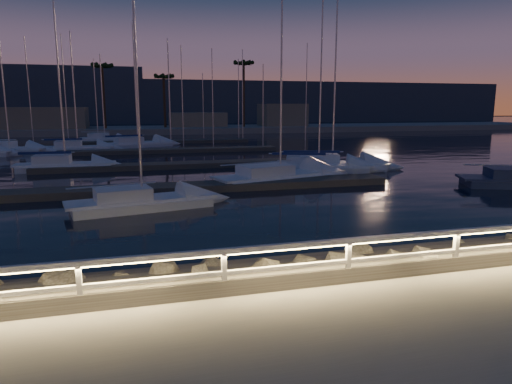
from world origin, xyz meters
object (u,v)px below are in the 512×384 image
at_px(sailboat_g, 316,165).
at_px(sailboat_m, 104,139).
at_px(sailboat_n, 76,147).
at_px(sailboat_e, 63,165).
at_px(sailboat_k, 136,143).
at_px(guard_rail, 306,254).
at_px(sailboat_h, 277,176).
at_px(sailboat_b, 138,201).
at_px(sailboat_j, 8,149).
at_px(sailboat_c, 329,164).

bearing_deg(sailboat_g, sailboat_m, 137.54).
height_order(sailboat_g, sailboat_n, sailboat_g).
xyz_separation_m(sailboat_e, sailboat_k, (5.47, 18.90, 0.00)).
distance_m(guard_rail, sailboat_m, 55.42).
xyz_separation_m(sailboat_g, sailboat_h, (-4.30, -4.09, 0.02)).
distance_m(sailboat_g, sailboat_m, 37.27).
bearing_deg(guard_rail, sailboat_b, 106.74).
relative_size(sailboat_h, sailboat_j, 1.12).
relative_size(guard_rail, sailboat_c, 3.17).
relative_size(sailboat_g, sailboat_n, 1.05).
bearing_deg(guard_rail, sailboat_g, 66.86).
bearing_deg(sailboat_j, sailboat_c, -20.83).
distance_m(sailboat_b, sailboat_h, 10.14).
bearing_deg(sailboat_k, sailboat_n, -169.69).
bearing_deg(sailboat_c, sailboat_k, 137.43).
bearing_deg(sailboat_h, sailboat_k, 90.78).
bearing_deg(sailboat_b, sailboat_c, 24.32).
distance_m(sailboat_g, sailboat_j, 32.50).
height_order(sailboat_c, sailboat_g, sailboat_c).
relative_size(sailboat_g, sailboat_m, 1.13).
xyz_separation_m(guard_rail, sailboat_n, (-9.48, 42.01, -0.96)).
distance_m(sailboat_c, sailboat_j, 33.23).
bearing_deg(sailboat_c, sailboat_n, 152.04).
bearing_deg(sailboat_e, sailboat_j, 116.70).
bearing_deg(sailboat_h, sailboat_e, 130.63).
bearing_deg(sailboat_j, sailboat_b, -51.39).
xyz_separation_m(sailboat_b, sailboat_k, (0.31, 33.57, 0.03)).
bearing_deg(sailboat_c, guard_rail, -98.53).
bearing_deg(sailboat_n, sailboat_g, -47.47).
bearing_deg(sailboat_e, sailboat_g, -14.28).
height_order(sailboat_e, sailboat_m, sailboat_e).
relative_size(guard_rail, sailboat_n, 3.59).
bearing_deg(sailboat_n, sailboat_j, 179.66).
relative_size(sailboat_g, sailboat_h, 0.88).
xyz_separation_m(sailboat_e, sailboat_h, (13.68, -9.17, -0.01)).
distance_m(sailboat_e, sailboat_g, 18.68).
height_order(sailboat_g, sailboat_h, sailboat_h).
relative_size(guard_rail, sailboat_k, 3.13).
bearing_deg(sailboat_k, sailboat_e, -125.51).
distance_m(guard_rail, sailboat_h, 18.17).
bearing_deg(sailboat_n, sailboat_e, -87.21).
xyz_separation_m(guard_rail, sailboat_e, (-8.76, 26.64, -0.94)).
bearing_deg(sailboat_g, guard_rail, -92.06).
bearing_deg(guard_rail, sailboat_k, 94.14).
relative_size(guard_rail, sailboat_e, 3.68).
xyz_separation_m(sailboat_c, sailboat_k, (-13.81, 23.49, 0.00)).
distance_m(sailboat_g, sailboat_h, 5.93).
distance_m(sailboat_k, sailboat_m, 10.24).
relative_size(sailboat_m, sailboat_n, 0.93).
distance_m(sailboat_c, sailboat_k, 27.25).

